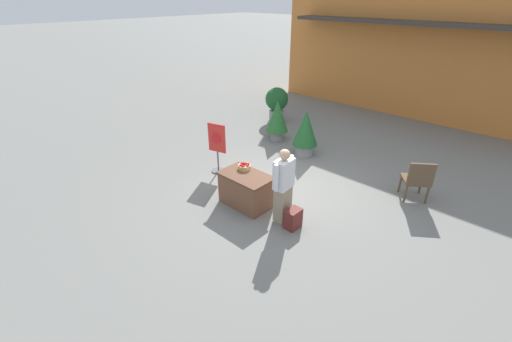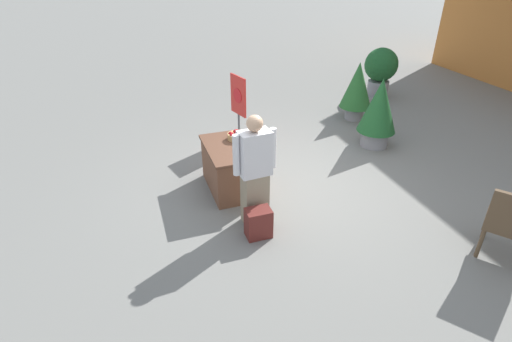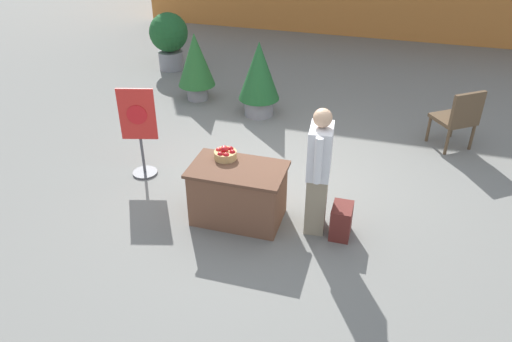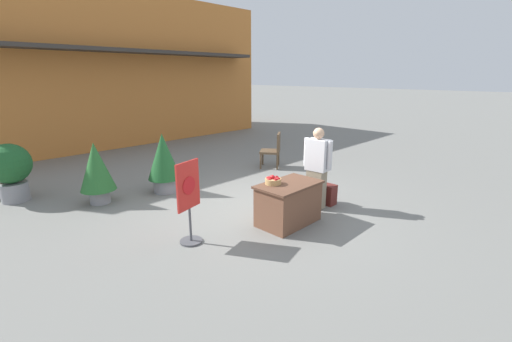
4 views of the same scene
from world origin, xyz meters
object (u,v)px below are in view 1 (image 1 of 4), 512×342
Objects in this scene: potted_plant_near_left at (277,118)px; potted_plant_near_right at (306,131)px; display_table at (246,190)px; poster_board at (217,147)px; patio_chair at (418,179)px; apple_basket at (244,166)px; backpack at (293,219)px; person_visitor at (283,186)px; potted_plant_far_left at (277,102)px.

potted_plant_near_right reaches higher than potted_plant_near_left.
display_table is at bearing -78.69° from potted_plant_near_right.
patio_chair is (4.37, 2.10, -0.15)m from poster_board.
potted_plant_near_left is (-1.74, 3.27, -0.09)m from apple_basket.
potted_plant_near_right is (1.04, 2.45, 0.04)m from poster_board.
potted_plant_near_right is at bearing 121.98° from backpack.
person_visitor is at bearing -48.95° from potted_plant_near_left.
person_visitor is 1.21× the size of poster_board.
display_table is 0.87× the size of potted_plant_near_right.
display_table is at bearing -60.42° from potted_plant_near_left.
display_table is 4.12× the size of apple_basket.
potted_plant_far_left is 0.91× the size of potted_plant_near_right.
backpack is at bearing -47.36° from potted_plant_far_left.
potted_plant_near_left is at bearing -53.90° from person_visitor.
display_table is 0.91× the size of potted_plant_near_left.
apple_basket is 0.21× the size of poster_board.
display_table is at bearing -178.98° from backpack.
potted_plant_far_left is 3.09m from potted_plant_near_right.
person_visitor is at bearing 62.77° from poster_board.
potted_plant_far_left reaches higher than display_table.
apple_basket is 1.19m from person_visitor.
potted_plant_near_left is at bearing 118.02° from apple_basket.
display_table is at bearing -0.00° from person_visitor.
potted_plant_far_left is (-3.16, 4.86, 0.34)m from display_table.
poster_board is at bearing 158.74° from display_table.
poster_board is (-1.44, 0.46, -0.11)m from apple_basket.
potted_plant_near_right is at bearing -34.85° from potted_plant_far_left.
poster_board is (-1.66, 0.65, 0.33)m from display_table.
potted_plant_near_right is at bearing -67.10° from person_visitor.
backpack is 4.76m from potted_plant_near_left.
poster_board is at bearing 162.14° from apple_basket.
display_table is 0.88× the size of poster_board.
backpack is at bearing 1.02° from display_table.
potted_plant_near_right reaches higher than backpack.
display_table is at bearing 53.56° from poster_board.
apple_basket is 3.70m from potted_plant_near_left.
potted_plant_near_left reaches higher than potted_plant_far_left.
apple_basket is at bearing -9.61° from person_visitor.
person_visitor reaches higher than potted_plant_near_left.
apple_basket is at bearing 95.06° from patio_chair.
apple_basket is 0.22× the size of potted_plant_near_left.
poster_board is 2.82m from potted_plant_near_left.
person_visitor is 6.32m from potted_plant_far_left.
patio_chair is 3.35m from potted_plant_near_right.
apple_basket is 0.23× the size of potted_plant_far_left.
potted_plant_near_left is at bearing -49.70° from potted_plant_far_left.
backpack is 3.06m from poster_board.
patio_chair is at bearing -128.08° from person_visitor.
potted_plant_far_left is at bearing 122.99° from display_table.
apple_basket is 0.18× the size of person_visitor.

